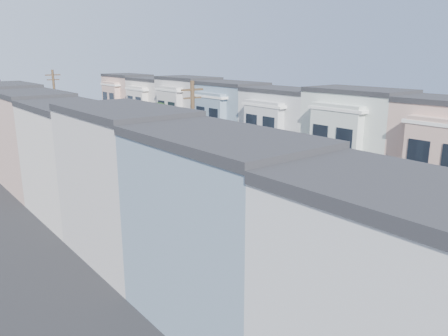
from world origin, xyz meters
name	(u,v)px	position (x,y,z in m)	size (l,w,h in m)	color
ground	(282,221)	(0.00, 0.00, 0.00)	(160.00, 160.00, 0.00)	black
road_slab	(171,177)	(0.00, 15.00, 0.01)	(12.00, 70.00, 0.02)	black
curb_left	(114,188)	(-6.05, 15.00, 0.07)	(0.30, 70.00, 0.15)	gray
curb_right	(219,167)	(6.05, 15.00, 0.07)	(0.30, 70.00, 0.15)	gray
sidewalk_left	(100,191)	(-7.35, 15.00, 0.07)	(2.60, 70.00, 0.15)	gray
sidewalk_right	(229,165)	(7.35, 15.00, 0.07)	(2.60, 70.00, 0.15)	gray
centerline	(171,177)	(0.00, 15.00, 0.00)	(0.12, 70.00, 0.01)	gold
townhouse_row_left	(57,200)	(-11.15, 15.00, 0.00)	(5.00, 70.00, 8.50)	#BDBDBD
townhouse_row_right	(254,160)	(11.15, 15.00, 0.00)	(5.00, 70.00, 8.50)	#BDBDBD
tree_a	(425,234)	(-6.30, -13.31, 5.08)	(4.70, 4.70, 7.46)	black
tree_b	(259,179)	(-6.30, -4.09, 5.22)	(4.70, 4.70, 7.59)	black
tree_c	(161,155)	(-6.30, 6.08, 4.75)	(4.12, 4.12, 6.83)	black
tree_d	(98,133)	(-6.30, 17.06, 4.83)	(4.67, 4.67, 7.18)	black
tree_e	(42,117)	(-6.30, 33.29, 4.54)	(4.47, 4.47, 6.79)	black
tree_far_r	(159,115)	(6.89, 28.71, 4.14)	(3.10, 3.10, 5.74)	black
utility_pole_near	(194,160)	(-6.30, 2.00, 5.15)	(1.60, 0.26, 10.00)	#42301E
utility_pole_far	(57,116)	(-6.30, 28.00, 5.15)	(1.60, 0.26, 10.00)	#42301E
fedex_truck	(235,173)	(2.02, 7.70, 1.59)	(2.28, 5.92, 2.84)	silver
lead_sedan	(162,159)	(1.61, 19.29, 0.77)	(2.16, 5.13, 1.54)	black
parked_left_b	(342,282)	(-4.90, -8.84, 0.61)	(1.30, 3.67, 1.22)	black
parked_left_c	(241,235)	(-4.90, -1.14, 0.62)	(1.75, 4.16, 1.25)	silver
parked_left_d	(141,186)	(-4.90, 11.99, 0.70)	(1.49, 4.22, 1.41)	black
parked_right_a	(439,232)	(4.90, -9.00, 0.76)	(1.60, 4.54, 1.51)	#343536
parked_right_b	(336,202)	(4.90, -1.06, 0.64)	(2.12, 4.59, 1.28)	white
parked_right_c	(189,157)	(4.90, 18.93, 0.62)	(1.32, 3.75, 1.25)	black
parked_right_d	(151,144)	(4.90, 27.48, 0.73)	(2.04, 4.86, 1.46)	black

